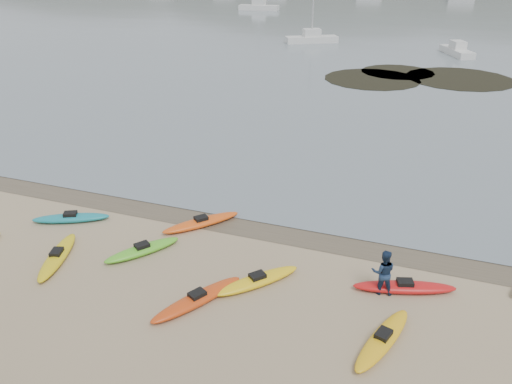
% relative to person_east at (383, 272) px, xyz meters
% --- Properties ---
extents(ground, '(600.00, 600.00, 0.00)m').
position_rel_person_east_xyz_m(ground, '(-5.91, 3.28, -0.86)').
color(ground, tan).
rests_on(ground, ground).
extents(wet_sand, '(60.00, 60.00, 0.00)m').
position_rel_person_east_xyz_m(wet_sand, '(-5.91, 2.98, -0.85)').
color(wet_sand, brown).
rests_on(wet_sand, ground).
extents(kayaks, '(23.87, 8.64, 0.34)m').
position_rel_person_east_xyz_m(kayaks, '(-6.17, -0.66, -0.69)').
color(kayaks, teal).
rests_on(kayaks, ground).
extents(person_east, '(0.94, 0.79, 1.71)m').
position_rel_person_east_xyz_m(person_east, '(0.00, 0.00, 0.00)').
color(person_east, navy).
rests_on(person_east, ground).
extents(kelp_mats, '(17.25, 12.47, 0.04)m').
position_rel_person_east_xyz_m(kelp_mats, '(-1.13, 35.01, -0.83)').
color(kelp_mats, black).
rests_on(kelp_mats, water).
extents(moored_boats, '(75.47, 69.87, 1.23)m').
position_rel_person_east_xyz_m(moored_boats, '(8.16, 83.32, -0.29)').
color(moored_boats, silver).
rests_on(moored_boats, ground).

